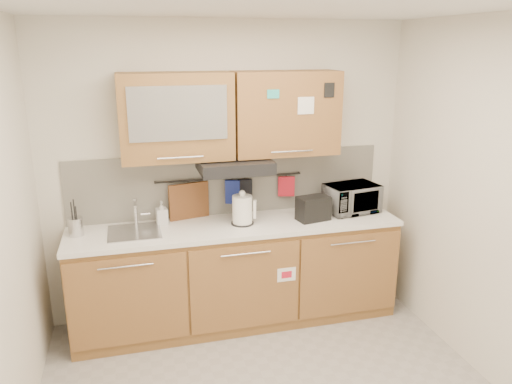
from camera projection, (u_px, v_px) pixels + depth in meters
ceiling at (282, 3)px, 2.67m from camera, size 3.20×3.20×0.00m
wall_back at (229, 172)px, 4.43m from camera, size 3.20×0.00×3.20m
wall_right at (501, 209)px, 3.43m from camera, size 0.00×3.00×3.00m
base_cabinet at (237, 279)px, 4.40m from camera, size 2.80×0.64×0.88m
countertop at (237, 226)px, 4.26m from camera, size 2.82×0.62×0.04m
backsplash at (229, 183)px, 4.45m from camera, size 2.80×0.02×0.56m
upper_cabinets at (231, 115)px, 4.12m from camera, size 1.82×0.37×0.70m
range_hood at (235, 165)px, 4.16m from camera, size 0.60×0.46×0.10m
sink at (135, 232)px, 4.06m from camera, size 0.42×0.40×0.26m
utensil_rail at (230, 178)px, 4.40m from camera, size 1.30×0.02×0.02m
utensil_crock at (76, 226)px, 3.97m from camera, size 0.14×0.14×0.30m
kettle at (243, 210)px, 4.22m from camera, size 0.23×0.22×0.30m
toaster at (313, 208)px, 4.32m from camera, size 0.30×0.21×0.21m
microwave at (352, 198)px, 4.53m from camera, size 0.51×0.39×0.26m
soap_bottle at (162, 213)px, 4.22m from camera, size 0.10×0.10×0.20m
cutting_board at (189, 208)px, 4.36m from camera, size 0.35×0.10×0.44m
oven_mitt at (233, 192)px, 4.42m from camera, size 0.13×0.08×0.21m
dark_pouch at (245, 190)px, 4.45m from camera, size 0.13×0.04×0.20m
pot_holder at (286, 186)px, 4.54m from camera, size 0.15×0.06×0.18m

